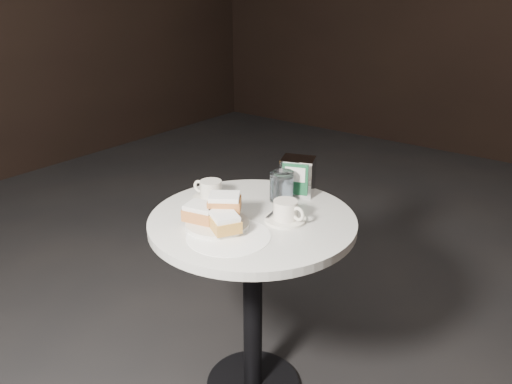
% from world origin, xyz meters
% --- Properties ---
extents(cafe_table, '(0.70, 0.70, 0.74)m').
position_xyz_m(cafe_table, '(0.00, 0.00, 0.55)').
color(cafe_table, black).
rests_on(cafe_table, ground).
extents(sugar_spill, '(0.34, 0.34, 0.00)m').
position_xyz_m(sugar_spill, '(0.03, -0.15, 0.75)').
color(sugar_spill, white).
rests_on(sugar_spill, cafe_table).
extents(beignet_plate, '(0.23, 0.23, 0.10)m').
position_xyz_m(beignet_plate, '(-0.05, -0.12, 0.78)').
color(beignet_plate, silver).
rests_on(beignet_plate, cafe_table).
extents(coffee_cup_left, '(0.15, 0.15, 0.07)m').
position_xyz_m(coffee_cup_left, '(-0.21, 0.03, 0.78)').
color(coffee_cup_left, silver).
rests_on(coffee_cup_left, cafe_table).
extents(coffee_cup_right, '(0.15, 0.15, 0.07)m').
position_xyz_m(coffee_cup_right, '(0.10, 0.04, 0.78)').
color(coffee_cup_right, white).
rests_on(coffee_cup_right, cafe_table).
extents(water_glass_left, '(0.07, 0.07, 0.11)m').
position_xyz_m(water_glass_left, '(-0.01, 0.17, 0.80)').
color(water_glass_left, white).
rests_on(water_glass_left, cafe_table).
extents(water_glass_right, '(0.09, 0.09, 0.12)m').
position_xyz_m(water_glass_right, '(0.01, 0.17, 0.80)').
color(water_glass_right, white).
rests_on(water_glass_right, cafe_table).
extents(napkin_dispenser, '(0.14, 0.13, 0.14)m').
position_xyz_m(napkin_dispenser, '(0.01, 0.27, 0.81)').
color(napkin_dispenser, silver).
rests_on(napkin_dispenser, cafe_table).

